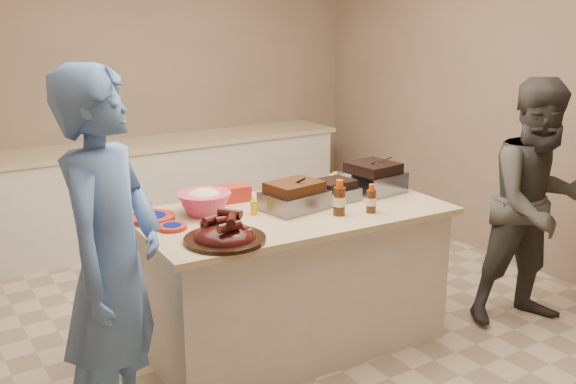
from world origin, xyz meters
TOP-DOWN VIEW (x-y plane):
  - room at (0.00, 0.00)m, footprint 4.50×5.00m
  - back_counter at (0.00, 2.20)m, footprint 3.60×0.64m
  - island at (-0.05, -0.14)m, footprint 1.88×1.06m
  - rib_platter at (-0.64, -0.41)m, footprint 0.47×0.47m
  - pulled_pork_tray at (-0.03, -0.13)m, footprint 0.40×0.33m
  - brisket_tray at (0.28, -0.11)m, footprint 0.29×0.25m
  - roasting_pan at (0.63, -0.07)m, footprint 0.37×0.37m
  - coleslaw_bowl at (-0.52, 0.08)m, footprint 0.33×0.33m
  - sausage_plate at (0.07, 0.15)m, footprint 0.31×0.31m
  - mac_cheese_dish at (0.67, 0.16)m, footprint 0.30×0.23m
  - bbq_bottle_a at (0.13, -0.37)m, footprint 0.07×0.07m
  - bbq_bottle_b at (0.31, -0.43)m, footprint 0.06×0.06m
  - mustard_bottle at (-0.28, -0.09)m, footprint 0.04×0.04m
  - sauce_bowl at (-0.06, 0.07)m, footprint 0.13×0.05m
  - plate_stack_large at (-0.83, 0.12)m, footprint 0.27×0.27m
  - plate_stack_small at (-0.79, -0.08)m, footprint 0.17×0.17m
  - plastic_cup at (-0.85, 0.20)m, footprint 0.11×0.10m
  - basket_stack at (-0.25, 0.23)m, footprint 0.20×0.16m
  - guest_gray at (1.45, -0.75)m, footprint 1.26×1.79m

SIDE VIEW (x-z plane):
  - room at x=0.00m, z-range -1.35..1.35m
  - island at x=-0.05m, z-range -0.43..0.43m
  - guest_gray at x=1.45m, z-range -0.31..0.31m
  - back_counter at x=0.00m, z-range 0.00..0.90m
  - rib_platter at x=-0.64m, z-range 0.78..0.95m
  - pulled_pork_tray at x=-0.03m, z-range 0.81..0.92m
  - brisket_tray at x=0.28m, z-range 0.83..0.91m
  - roasting_pan at x=0.63m, z-range 0.80..0.94m
  - coleslaw_bowl at x=-0.52m, z-range 0.76..0.98m
  - sausage_plate at x=0.07m, z-range 0.84..0.89m
  - mac_cheese_dish at x=0.67m, z-range 0.83..0.91m
  - bbq_bottle_a at x=0.13m, z-range 0.76..0.97m
  - bbq_bottle_b at x=0.31m, z-range 0.78..0.95m
  - mustard_bottle at x=-0.28m, z-range 0.81..0.92m
  - sauce_bowl at x=-0.06m, z-range 0.81..0.93m
  - plate_stack_large at x=-0.83m, z-range 0.85..0.88m
  - plate_stack_small at x=-0.79m, z-range 0.86..0.88m
  - plastic_cup at x=-0.85m, z-range 0.82..0.92m
  - basket_stack at x=-0.25m, z-range 0.82..0.92m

